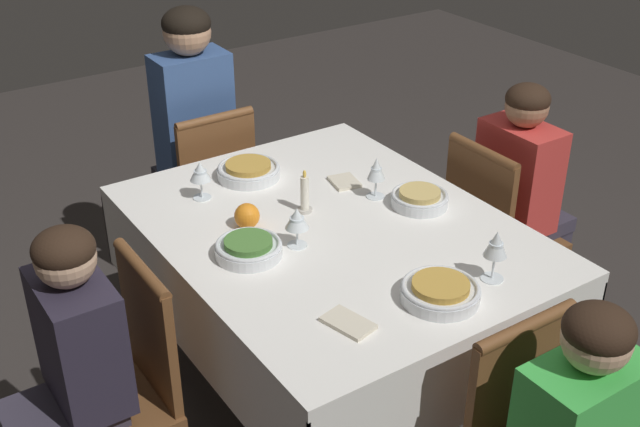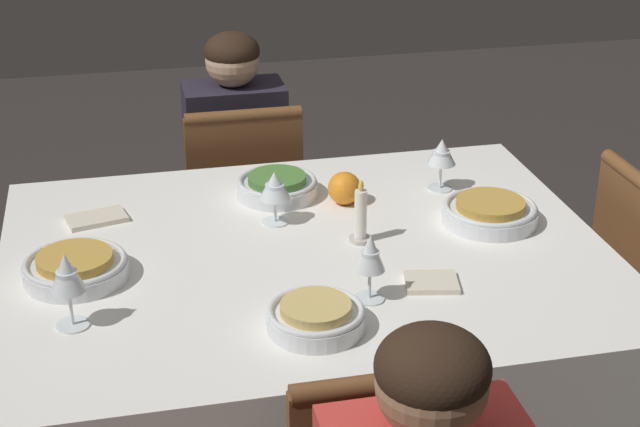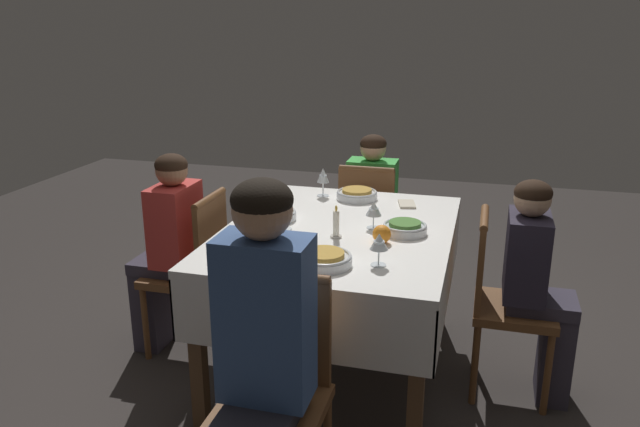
{
  "view_description": "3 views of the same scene",
  "coord_description": "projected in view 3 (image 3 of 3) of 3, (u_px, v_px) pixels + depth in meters",
  "views": [
    {
      "loc": [
        -1.85,
        1.27,
        2.05
      ],
      "look_at": [
        -0.03,
        0.06,
        0.84
      ],
      "focal_mm": 45.0,
      "sensor_mm": 36.0,
      "label": 1
    },
    {
      "loc": [
        -0.39,
        -1.92,
        1.78
      ],
      "look_at": [
        0.04,
        0.05,
        0.83
      ],
      "focal_mm": 55.0,
      "sensor_mm": 36.0,
      "label": 2
    },
    {
      "loc": [
        2.7,
        0.65,
        1.72
      ],
      "look_at": [
        0.1,
        -0.06,
        0.86
      ],
      "focal_mm": 35.0,
      "sensor_mm": 36.0,
      "label": 3
    }
  ],
  "objects": [
    {
      "name": "napkin_spare_side",
      "position": [
        407.0,
        204.0,
        3.29
      ],
      "size": [
        0.15,
        0.11,
        0.01
      ],
      "rotation": [
        0.0,
        0.0,
        0.24
      ],
      "color": "beige",
      "rests_on": "dining_table"
    },
    {
      "name": "dining_table",
      "position": [
        339.0,
        247.0,
        2.97
      ],
      "size": [
        1.36,
        1.05,
        0.76
      ],
      "color": "white",
      "rests_on": "ground_plane"
    },
    {
      "name": "chair_south",
      "position": [
        195.0,
        266.0,
        3.22
      ],
      "size": [
        0.37,
        0.37,
        0.87
      ],
      "color": "brown",
      "rests_on": "ground_plane"
    },
    {
      "name": "bowl_north",
      "position": [
        405.0,
        228.0,
        2.86
      ],
      "size": [
        0.2,
        0.2,
        0.06
      ],
      "color": "silver",
      "rests_on": "dining_table"
    },
    {
      "name": "napkin_red_folded",
      "position": [
        281.0,
        239.0,
        2.78
      ],
      "size": [
        0.13,
        0.11,
        0.01
      ],
      "rotation": [
        0.0,
        0.0,
        -0.2
      ],
      "color": "beige",
      "rests_on": "dining_table"
    },
    {
      "name": "wine_glass_east",
      "position": [
        379.0,
        243.0,
        2.47
      ],
      "size": [
        0.07,
        0.07,
        0.14
      ],
      "color": "white",
      "rests_on": "dining_table"
    },
    {
      "name": "person_child_green",
      "position": [
        373.0,
        205.0,
        3.99
      ],
      "size": [
        0.33,
        0.3,
        1.03
      ],
      "rotation": [
        0.0,
        0.0,
        -1.57
      ],
      "color": "#4C4233",
      "rests_on": "ground_plane"
    },
    {
      "name": "chair_east",
      "position": [
        278.0,
        385.0,
        2.18
      ],
      "size": [
        0.37,
        0.37,
        0.87
      ],
      "rotation": [
        0.0,
        0.0,
        1.57
      ],
      "color": "brown",
      "rests_on": "ground_plane"
    },
    {
      "name": "bowl_west",
      "position": [
        357.0,
        194.0,
        3.4
      ],
      "size": [
        0.22,
        0.22,
        0.06
      ],
      "color": "silver",
      "rests_on": "dining_table"
    },
    {
      "name": "person_child_dark",
      "position": [
        538.0,
        282.0,
        2.81
      ],
      "size": [
        0.3,
        0.33,
        1.04
      ],
      "rotation": [
        0.0,
        0.0,
        3.14
      ],
      "color": "#383342",
      "rests_on": "ground_plane"
    },
    {
      "name": "candle_centerpiece",
      "position": [
        336.0,
        226.0,
        2.8
      ],
      "size": [
        0.05,
        0.05,
        0.15
      ],
      "color": "beige",
      "rests_on": "dining_table"
    },
    {
      "name": "chair_north",
      "position": [
        501.0,
        296.0,
        2.87
      ],
      "size": [
        0.37,
        0.37,
        0.87
      ],
      "rotation": [
        0.0,
        0.0,
        3.14
      ],
      "color": "brown",
      "rests_on": "ground_plane"
    },
    {
      "name": "ground_plane",
      "position": [
        337.0,
        369.0,
        3.17
      ],
      "size": [
        8.0,
        8.0,
        0.0
      ],
      "primitive_type": "plane",
      "color": "#332D2B"
    },
    {
      "name": "bowl_south",
      "position": [
        277.0,
        214.0,
        3.06
      ],
      "size": [
        0.19,
        0.19,
        0.06
      ],
      "color": "silver",
      "rests_on": "dining_table"
    },
    {
      "name": "wine_glass_north",
      "position": [
        374.0,
        210.0,
        2.91
      ],
      "size": [
        0.07,
        0.07,
        0.13
      ],
      "color": "white",
      "rests_on": "dining_table"
    },
    {
      "name": "chair_west",
      "position": [
        369.0,
        224.0,
        3.87
      ],
      "size": [
        0.37,
        0.37,
        0.87
      ],
      "rotation": [
        0.0,
        0.0,
        -1.57
      ],
      "color": "brown",
      "rests_on": "ground_plane"
    },
    {
      "name": "bowl_east",
      "position": [
        324.0,
        259.0,
        2.5
      ],
      "size": [
        0.23,
        0.23,
        0.06
      ],
      "color": "silver",
      "rests_on": "dining_table"
    },
    {
      "name": "person_adult_denim",
      "position": [
        262.0,
        348.0,
        1.99
      ],
      "size": [
        0.34,
        0.3,
        1.25
      ],
      "rotation": [
        0.0,
        0.0,
        1.57
      ],
      "color": "#282833",
      "rests_on": "ground_plane"
    },
    {
      "name": "wine_glass_west",
      "position": [
        323.0,
        176.0,
        3.43
      ],
      "size": [
        0.07,
        0.07,
        0.16
      ],
      "color": "white",
      "rests_on": "dining_table"
    },
    {
      "name": "orange_fruit",
      "position": [
        382.0,
        234.0,
        2.74
      ],
      "size": [
        0.08,
        0.08,
        0.08
      ],
      "primitive_type": "sphere",
      "color": "orange",
      "rests_on": "dining_table"
    },
    {
      "name": "person_child_red",
      "position": [
        167.0,
        245.0,
        3.22
      ],
      "size": [
        0.3,
        0.33,
        1.07
      ],
      "color": "#383342",
      "rests_on": "ground_plane"
    },
    {
      "name": "wine_glass_south",
      "position": [
        285.0,
        209.0,
        2.89
      ],
      "size": [
        0.06,
        0.06,
        0.15
      ],
      "color": "white",
      "rests_on": "dining_table"
    }
  ]
}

